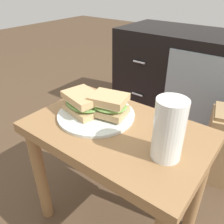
{
  "coord_description": "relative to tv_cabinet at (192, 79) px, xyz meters",
  "views": [
    {
      "loc": [
        0.35,
        -0.48,
        0.87
      ],
      "look_at": [
        -0.02,
        0.0,
        0.51
      ],
      "focal_mm": 37.34,
      "sensor_mm": 36.0,
      "label": 1
    }
  ],
  "objects": [
    {
      "name": "area_rug",
      "position": [
        -0.27,
        -0.41,
        -0.29
      ],
      "size": [
        1.14,
        0.78,
        0.01
      ],
      "color": "#4C1E19",
      "rests_on": "ground"
    },
    {
      "name": "sandwich_back",
      "position": [
        0.04,
        -0.92,
        0.22
      ],
      "size": [
        0.14,
        0.11,
        0.07
      ],
      "color": "tan",
      "rests_on": "plate"
    },
    {
      "name": "beer_glass",
      "position": [
        0.27,
        -0.98,
        0.25
      ],
      "size": [
        0.08,
        0.08,
        0.16
      ],
      "color": "silver",
      "rests_on": "side_table"
    },
    {
      "name": "side_table",
      "position": [
        0.09,
        -0.95,
        0.08
      ],
      "size": [
        0.56,
        0.36,
        0.46
      ],
      "color": "olive",
      "rests_on": "ground"
    },
    {
      "name": "ground_plane",
      "position": [
        0.09,
        -0.95,
        -0.29
      ],
      "size": [
        8.0,
        8.0,
        0.0
      ],
      "primitive_type": "plane",
      "color": "#4C3826"
    },
    {
      "name": "plate",
      "position": [
        -0.0,
        -0.93,
        0.17
      ],
      "size": [
        0.26,
        0.26,
        0.01
      ],
      "primitive_type": "cylinder",
      "color": "silver",
      "rests_on": "side_table"
    },
    {
      "name": "sandwich_front",
      "position": [
        -0.04,
        -0.95,
        0.21
      ],
      "size": [
        0.16,
        0.13,
        0.07
      ],
      "color": "tan",
      "rests_on": "plate"
    },
    {
      "name": "tv_cabinet",
      "position": [
        0.0,
        0.0,
        0.0
      ],
      "size": [
        0.96,
        0.46,
        0.58
      ],
      "color": "black",
      "rests_on": "ground"
    }
  ]
}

